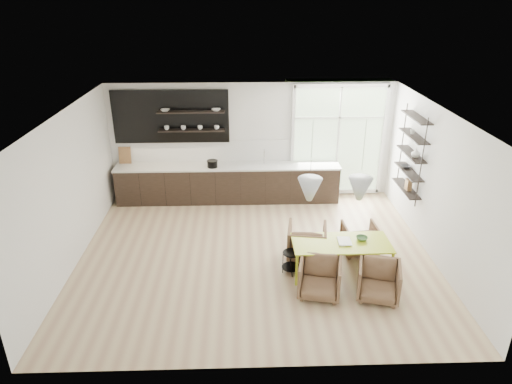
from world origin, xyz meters
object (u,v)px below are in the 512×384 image
armchair_back_left (307,241)px  armchair_front_left (320,278)px  dining_table (341,244)px  armchair_back_right (359,239)px  armchair_front_right (379,281)px  wire_stool (291,260)px

armchair_back_left → armchair_front_left: bearing=102.1°
dining_table → armchair_back_left: size_ratio=2.36×
dining_table → armchair_back_right: size_ratio=2.66×
armchair_back_right → armchair_front_left: (-1.03, -1.37, 0.02)m
dining_table → armchair_back_left: (-0.54, 0.59, -0.26)m
armchair_back_left → armchair_front_left: 1.23m
armchair_back_left → armchair_front_left: (0.06, -1.23, -0.01)m
dining_table → armchair_front_right: bearing=-56.4°
dining_table → armchair_front_left: size_ratio=2.46×
armchair_front_left → wire_stool: 0.80m
armchair_front_left → armchair_back_left: bearing=105.5°
armchair_back_left → wire_stool: armchair_back_left is taller
wire_stool → dining_table: bearing=-2.1°
wire_stool → armchair_back_right: bearing=25.6°
armchair_front_right → armchair_back_left: bearing=143.7°
armchair_front_left → dining_table: bearing=65.6°
armchair_back_left → armchair_front_left: armchair_back_left is taller
armchair_back_right → wire_stool: size_ratio=1.54×
armchair_front_left → armchair_front_right: bearing=5.8°
armchair_back_left → wire_stool: 0.67m
dining_table → armchair_front_right: size_ratio=2.52×
armchair_back_right → armchair_front_right: (-0.03, -1.49, 0.02)m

